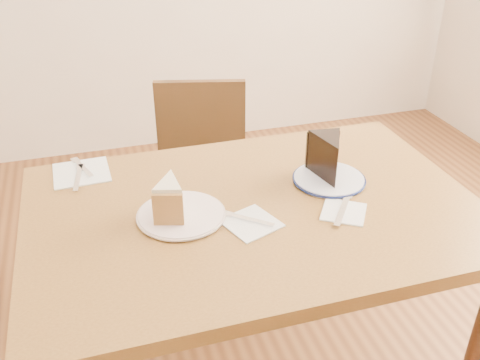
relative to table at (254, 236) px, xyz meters
name	(u,v)px	position (x,y,z in m)	size (l,w,h in m)	color
table	(254,236)	(0.00, 0.00, 0.00)	(1.20, 0.80, 0.75)	#513416
chair_far	(202,183)	(0.00, 0.64, -0.19)	(0.50, 0.50, 0.84)	#311D0E
plate_cream	(181,215)	(-0.20, 0.00, 0.10)	(0.22, 0.22, 0.01)	silver
plate_navy	(329,179)	(0.25, 0.06, 0.10)	(0.20, 0.20, 0.01)	white
carrot_cake	(170,198)	(-0.22, 0.02, 0.15)	(0.07, 0.10, 0.09)	beige
chocolate_cake	(329,160)	(0.24, 0.07, 0.17)	(0.09, 0.13, 0.11)	black
napkin_cream	(251,223)	(-0.03, -0.08, 0.10)	(0.12, 0.12, 0.00)	white
napkin_navy	(344,212)	(0.21, -0.10, 0.10)	(0.11, 0.11, 0.00)	white
napkin_spare	(81,173)	(-0.44, 0.32, 0.10)	(0.16, 0.16, 0.00)	white
fork_cream	(248,219)	(-0.04, -0.06, 0.10)	(0.01, 0.14, 0.00)	white
knife_navy	(343,209)	(0.21, -0.09, 0.10)	(0.02, 0.17, 0.00)	silver
fork_spare	(83,167)	(-0.43, 0.34, 0.10)	(0.01, 0.14, 0.00)	silver
knife_spare	(78,177)	(-0.45, 0.28, 0.10)	(0.01, 0.16, 0.00)	silver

